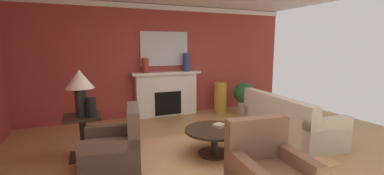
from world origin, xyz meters
The scene contains 17 objects.
ground_plane centered at (0.00, 0.00, 0.00)m, with size 8.78×8.78×0.00m, color tan.
wall_fireplace centered at (0.00, 2.95, 1.43)m, with size 7.35×0.12×2.86m, color #9E3833.
crown_moulding centered at (0.00, 2.87, 2.78)m, with size 7.35×0.08×0.12m, color white.
area_rug centered at (0.08, 0.02, 0.01)m, with size 3.31×2.23×0.01m, color tan.
fireplace centered at (0.09, 2.74, 0.55)m, with size 1.80×0.35×1.16m.
mantel_mirror centered at (0.09, 2.86, 1.74)m, with size 1.26×0.04×0.88m, color silver.
sofa centered at (1.88, 0.26, 0.30)m, with size 1.06×2.16×0.85m.
armchair_near_window centered at (-1.53, 0.06, 0.31)m, with size 0.92×0.92×0.95m.
coffee_table centered at (0.08, 0.02, 0.34)m, with size 1.00×1.00×0.45m.
side_table centered at (-1.95, 0.76, 0.40)m, with size 0.56×0.56×0.70m.
table_lamp centered at (-1.95, 0.76, 1.22)m, with size 0.44×0.44×0.75m.
vase_tall_corner centered at (1.54, 2.44, 0.42)m, with size 0.35×0.35×0.84m, color #B7892D.
vase_mantel_right centered at (0.64, 2.69, 1.39)m, with size 0.19×0.19×0.47m, color navy.
vase_mantel_left centered at (-0.46, 2.69, 1.34)m, with size 0.17×0.17×0.37m, color #9E3328.
vase_on_side_table centered at (-1.80, 0.64, 0.86)m, with size 0.15×0.15×0.31m, color black.
book_red_cover centered at (0.20, 0.08, 0.48)m, with size 0.19×0.17×0.05m, color tan.
potted_plant centered at (2.14, 2.22, 0.49)m, with size 0.56×0.56×0.83m.
Camera 1 is at (-1.88, -3.65, 1.81)m, focal length 24.21 mm.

